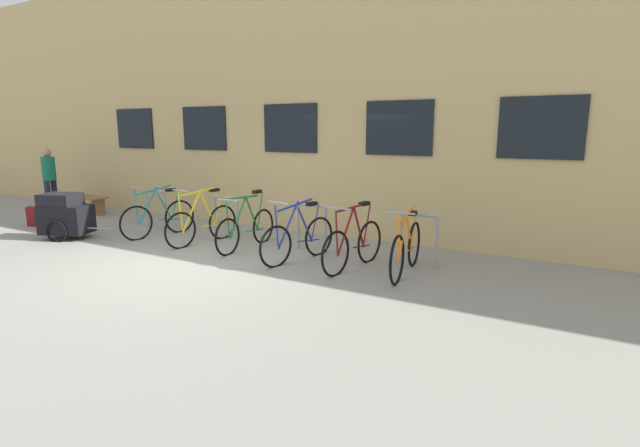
# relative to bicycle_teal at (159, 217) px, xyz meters

# --- Properties ---
(ground_plane) EXTENTS (42.00, 42.00, 0.00)m
(ground_plane) POSITION_rel_bicycle_teal_xyz_m (2.07, -1.38, -0.39)
(ground_plane) COLOR gray
(storefront_building) EXTENTS (28.00, 6.71, 5.79)m
(storefront_building) POSITION_rel_bicycle_teal_xyz_m (2.07, 5.16, 2.51)
(storefront_building) COLOR tan
(storefront_building) RESTS_ON ground
(bike_rack) EXTENTS (6.63, 0.05, 0.86)m
(bike_rack) POSITION_rel_bicycle_teal_xyz_m (2.35, 0.52, 0.14)
(bike_rack) COLOR gray
(bike_rack) RESTS_ON ground
(bicycle_teal) EXTENTS (0.48, 1.68, 1.08)m
(bicycle_teal) POSITION_rel_bicycle_teal_xyz_m (0.00, 0.00, 0.00)
(bicycle_teal) COLOR black
(bicycle_teal) RESTS_ON ground
(bicycle_blue) EXTENTS (0.52, 1.67, 1.07)m
(bicycle_blue) POSITION_rel_bicycle_teal_xyz_m (3.51, -0.16, -0.01)
(bicycle_blue) COLOR black
(bicycle_blue) RESTS_ON ground
(bicycle_green) EXTENTS (0.44, 1.77, 1.06)m
(bicycle_green) POSITION_rel_bicycle_teal_xyz_m (2.22, 0.07, -0.01)
(bicycle_green) COLOR black
(bicycle_green) RESTS_ON ground
(bicycle_orange) EXTENTS (0.44, 1.77, 1.04)m
(bicycle_orange) POSITION_rel_bicycle_teal_xyz_m (5.32, 0.02, 0.00)
(bicycle_orange) COLOR black
(bicycle_orange) RESTS_ON ground
(bicycle_yellow) EXTENTS (0.44, 1.71, 1.10)m
(bicycle_yellow) POSITION_rel_bicycle_teal_xyz_m (1.23, -0.03, 0.00)
(bicycle_yellow) COLOR black
(bicycle_yellow) RESTS_ON ground
(bicycle_maroon) EXTENTS (0.44, 1.67, 1.05)m
(bicycle_maroon) POSITION_rel_bicycle_teal_xyz_m (4.50, -0.12, 0.00)
(bicycle_maroon) COLOR black
(bicycle_maroon) RESTS_ON ground
(bike_trailer) EXTENTS (1.46, 0.89, 0.93)m
(bike_trailer) POSITION_rel_bicycle_teal_xyz_m (-1.45, -1.09, 0.09)
(bike_trailer) COLOR black
(bike_trailer) RESTS_ON ground
(wooden_bench) EXTENTS (1.89, 0.40, 0.47)m
(wooden_bench) POSITION_rel_bicycle_teal_xyz_m (-4.03, 0.92, -0.04)
(wooden_bench) COLOR olive
(wooden_bench) RESTS_ON ground
(person_by_bench) EXTENTS (0.32, 0.35, 1.70)m
(person_by_bench) POSITION_rel_bicycle_teal_xyz_m (-4.46, 0.45, 0.60)
(person_by_bench) COLOR #1E2338
(person_by_bench) RESTS_ON ground
(backpack) EXTENTS (0.34, 0.31, 0.44)m
(backpack) POSITION_rel_bicycle_teal_xyz_m (-3.29, -0.67, -0.17)
(backpack) COLOR maroon
(backpack) RESTS_ON ground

